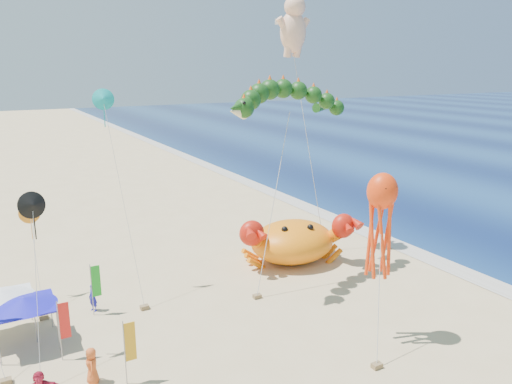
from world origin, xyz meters
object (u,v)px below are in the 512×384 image
(crab_inflatable, at_px, (294,240))
(octopus_kite, at_px, (381,218))
(canopy_white, at_px, (2,296))
(canopy_blue, at_px, (24,302))
(dragon_kite, at_px, (288,104))
(cherub_kite, at_px, (294,25))

(crab_inflatable, xyz_separation_m, octopus_kite, (-2.25, -11.27, 5.12))
(canopy_white, bearing_deg, canopy_blue, -55.21)
(crab_inflatable, distance_m, canopy_white, 19.57)
(dragon_kite, bearing_deg, crab_inflatable, 46.50)
(dragon_kite, bearing_deg, octopus_kite, -90.39)
(cherub_kite, bearing_deg, crab_inflatable, -118.08)
(canopy_blue, distance_m, canopy_white, 1.70)
(crab_inflatable, distance_m, octopus_kite, 12.58)
(octopus_kite, bearing_deg, canopy_blue, 152.91)
(crab_inflatable, relative_size, octopus_kite, 0.96)
(crab_inflatable, bearing_deg, octopus_kite, -101.29)
(octopus_kite, bearing_deg, crab_inflatable, 78.71)
(dragon_kite, relative_size, octopus_kite, 1.44)
(canopy_blue, bearing_deg, cherub_kite, 15.84)
(dragon_kite, xyz_separation_m, octopus_kite, (-0.06, -8.96, -5.10))
(crab_inflatable, bearing_deg, dragon_kite, -133.50)
(octopus_kite, distance_m, canopy_blue, 18.80)
(cherub_kite, distance_m, octopus_kite, 17.81)
(cherub_kite, xyz_separation_m, octopus_kite, (-3.71, -14.00, -10.37))
(crab_inflatable, bearing_deg, canopy_white, -175.46)
(canopy_blue, relative_size, canopy_white, 0.98)
(cherub_kite, bearing_deg, canopy_blue, -164.16)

